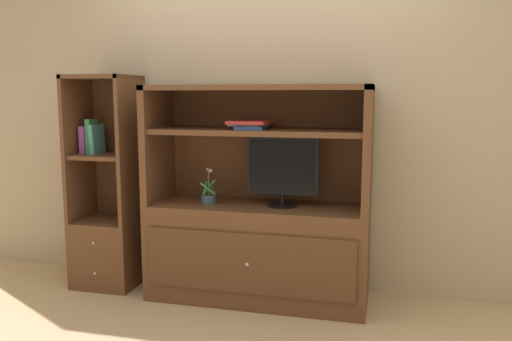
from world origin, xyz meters
TOP-DOWN VIEW (x-y plane):
  - ground_plane at (0.00, 0.00)m, footprint 8.00×8.00m
  - painted_rear_wall at (0.00, 0.75)m, footprint 6.00×0.10m
  - media_console at (0.00, 0.40)m, footprint 1.54×0.56m
  - tv_monitor at (0.17, 0.40)m, footprint 0.49×0.21m
  - potted_plant at (-0.34, 0.34)m, footprint 0.11×0.12m
  - magazine_stack at (-0.05, 0.40)m, footprint 0.27×0.35m
  - bookshelf_tall at (-1.17, 0.41)m, footprint 0.47×0.44m
  - upright_book_row at (-1.28, 0.40)m, footprint 0.13×0.17m

SIDE VIEW (x-z plane):
  - ground_plane at x=0.00m, z-range 0.00..0.00m
  - media_console at x=0.00m, z-range -0.26..1.25m
  - bookshelf_tall at x=-1.17m, z-range -0.27..1.32m
  - potted_plant at x=-0.34m, z-range 0.60..0.86m
  - tv_monitor at x=0.17m, z-range 0.70..1.18m
  - upright_book_row at x=-1.28m, z-range 0.99..1.25m
  - magazine_stack at x=-0.05m, z-range 1.21..1.27m
  - painted_rear_wall at x=0.00m, z-range 0.00..2.80m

